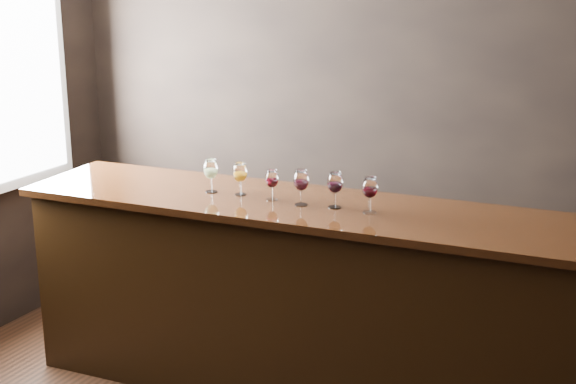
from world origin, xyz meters
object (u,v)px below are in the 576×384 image
at_px(glass_white, 211,170).
at_px(glass_red_a, 272,180).
at_px(glass_red_d, 370,188).
at_px(bar_counter, 302,303).
at_px(back_bar_shelf, 445,292).
at_px(glass_red_c, 335,184).
at_px(glass_red_b, 301,181).
at_px(glass_amber, 240,173).

distance_m(glass_white, glass_red_a, 0.39).
bearing_deg(glass_white, glass_red_d, 2.07).
relative_size(bar_counter, glass_red_d, 16.18).
distance_m(back_bar_shelf, glass_red_c, 1.22).
bearing_deg(glass_red_d, glass_white, -177.93).
relative_size(glass_white, glass_red_a, 1.13).
relative_size(bar_counter, glass_red_a, 18.35).
relative_size(glass_white, glass_red_b, 0.98).
bearing_deg(glass_red_b, bar_counter, 101.67).
xyz_separation_m(back_bar_shelf, glass_red_c, (-0.42, -0.77, 0.84)).
xyz_separation_m(glass_red_a, glass_red_c, (0.37, 0.02, 0.02)).
bearing_deg(glass_red_c, glass_white, -177.11).
distance_m(glass_white, glass_red_d, 0.96).
relative_size(back_bar_shelf, glass_red_c, 12.54).
bearing_deg(glass_amber, glass_red_c, 1.45).
bearing_deg(glass_amber, back_bar_shelf, 38.23).
xyz_separation_m(back_bar_shelf, glass_red_d, (-0.22, -0.78, 0.84)).
height_order(glass_white, glass_red_c, glass_red_c).
distance_m(glass_red_a, glass_red_c, 0.37).
distance_m(bar_counter, glass_red_b, 0.73).
relative_size(back_bar_shelf, glass_red_b, 12.47).
bearing_deg(glass_white, glass_red_a, 2.46).
xyz_separation_m(glass_amber, glass_red_d, (0.78, 0.01, 0.00)).
height_order(glass_white, glass_red_d, glass_red_d).
distance_m(glass_white, glass_red_c, 0.76).
xyz_separation_m(bar_counter, glass_red_d, (0.39, -0.00, 0.73)).
bearing_deg(glass_red_a, bar_counter, 6.93).
bearing_deg(glass_red_a, glass_red_b, -5.10).
bearing_deg(glass_red_b, glass_red_c, 11.89).
distance_m(bar_counter, back_bar_shelf, 0.99).
relative_size(glass_red_b, glass_red_c, 1.01).
bearing_deg(back_bar_shelf, glass_red_d, -105.90).
xyz_separation_m(bar_counter, back_bar_shelf, (0.61, 0.77, -0.11)).
relative_size(glass_white, glass_red_d, 0.99).
bearing_deg(glass_red_a, back_bar_shelf, 45.05).
height_order(glass_amber, glass_red_d, glass_red_d).
distance_m(glass_amber, glass_red_d, 0.78).
height_order(back_bar_shelf, glass_white, glass_white).
height_order(back_bar_shelf, glass_red_c, glass_red_c).
bearing_deg(glass_white, glass_red_b, -0.02).
distance_m(bar_counter, glass_white, 0.92).
bearing_deg(glass_white, glass_amber, 7.46).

